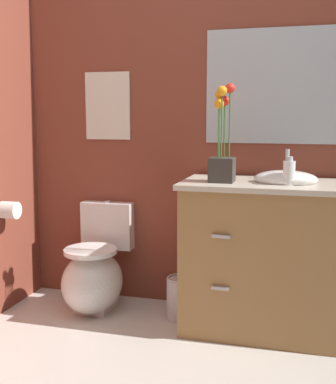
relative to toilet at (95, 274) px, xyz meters
name	(u,v)px	position (x,y,z in m)	size (l,w,h in m)	color
wall_back	(249,119)	(0.95, 0.30, 1.01)	(4.08, 0.05, 2.50)	brown
toilet	(95,274)	(0.00, 0.00, 0.00)	(0.38, 0.59, 0.69)	white
vanity_cabinet	(262,255)	(1.08, -0.03, 0.22)	(0.94, 0.56, 1.08)	#9E7242
flower_vase	(222,151)	(0.85, -0.10, 0.83)	(0.14, 0.14, 0.56)	#38332D
soap_bottle	(289,172)	(1.22, -0.12, 0.72)	(0.07, 0.07, 0.16)	white
trash_bin	(181,298)	(0.58, 0.00, -0.11)	(0.18, 0.18, 0.27)	#B7B7BC
wall_poster	(108,106)	(0.00, 0.27, 1.09)	(0.32, 0.01, 0.45)	silver
wall_mirror	(271,86)	(1.08, 0.27, 1.21)	(0.80, 0.01, 0.70)	#B2BCC6
toilet_paper_roll	(10,210)	(-0.49, -0.20, 0.44)	(0.11, 0.11, 0.11)	white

